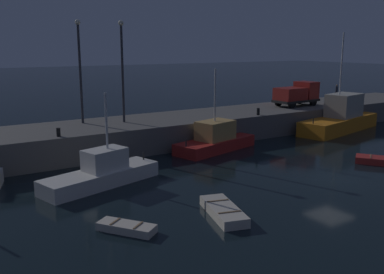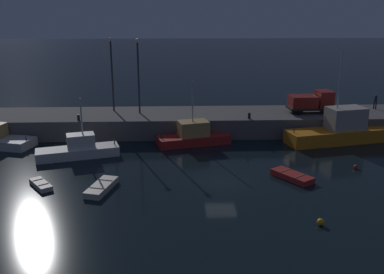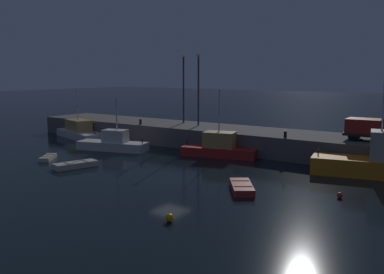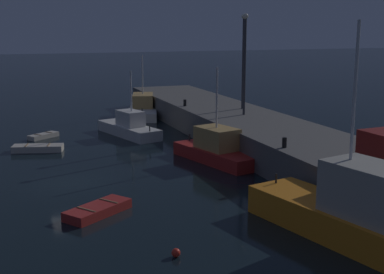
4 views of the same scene
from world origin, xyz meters
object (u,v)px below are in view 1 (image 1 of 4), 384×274
object	(u,v)px
lamp_post_west	(80,64)
fishing_boat_blue	(341,118)
bollard_west	(258,112)
bollard_central	(58,132)
rowboat_white_mid	(127,228)
dinghy_red_small	(382,161)
dockworker	(337,91)
fishing_trawler_red	(102,173)
fishing_boat_white	(215,140)
lamp_post_east	(122,64)
utility_truck	(297,94)
dinghy_orange_near	(223,211)

from	to	relation	value
lamp_post_west	fishing_boat_blue	bearing A→B (deg)	-14.06
bollard_west	bollard_central	bearing A→B (deg)	179.77
rowboat_white_mid	dinghy_red_small	xyz separation A→B (m)	(20.27, 0.90, 0.05)
dockworker	fishing_trawler_red	bearing A→B (deg)	-163.64
fishing_boat_white	lamp_post_west	distance (m)	12.39
fishing_boat_blue	lamp_post_east	size ratio (longest dim) A/B	1.39
dinghy_red_small	utility_truck	size ratio (longest dim) A/B	0.73
dinghy_red_small	fishing_boat_blue	bearing A→B (deg)	52.89
dinghy_orange_near	bollard_central	world-z (taller)	bollard_central
rowboat_white_mid	dinghy_red_small	world-z (taller)	dinghy_red_small
lamp_post_west	utility_truck	size ratio (longest dim) A/B	1.59
lamp_post_west	bollard_central	world-z (taller)	lamp_post_west
rowboat_white_mid	bollard_central	distance (m)	12.83
fishing_boat_white	lamp_post_west	bearing A→B (deg)	145.14
dinghy_orange_near	utility_truck	size ratio (longest dim) A/B	0.76
dinghy_orange_near	bollard_west	world-z (taller)	bollard_west
utility_truck	dinghy_orange_near	bearing A→B (deg)	-142.92
fishing_boat_blue	rowboat_white_mid	bearing A→B (deg)	-158.68
dinghy_red_small	bollard_central	world-z (taller)	bollard_central
bollard_central	fishing_trawler_red	bearing A→B (deg)	-79.38
fishing_boat_blue	bollard_west	distance (m)	9.51
fishing_trawler_red	utility_truck	world-z (taller)	fishing_trawler_red
bollard_west	fishing_trawler_red	bearing A→B (deg)	-162.26
rowboat_white_mid	lamp_post_west	xyz separation A→B (m)	(3.62, 16.91, 6.75)
fishing_boat_white	dockworker	bearing A→B (deg)	15.37
lamp_post_east	lamp_post_west	bearing A→B (deg)	156.38
dinghy_red_small	bollard_west	bearing A→B (deg)	98.54
fishing_boat_blue	dinghy_red_small	size ratio (longest dim) A/B	3.02
fishing_boat_white	bollard_central	xyz separation A→B (m)	(-12.02, 1.89, 1.57)
fishing_trawler_red	utility_truck	bearing A→B (deg)	18.08
fishing_boat_white	fishing_trawler_red	bearing A→B (deg)	-161.75
utility_truck	dockworker	world-z (taller)	utility_truck
lamp_post_east	dockworker	xyz separation A→B (m)	(27.26, 1.04, -3.76)
fishing_boat_blue	lamp_post_east	world-z (taller)	lamp_post_east
lamp_post_west	bollard_west	bearing A→B (deg)	-16.31
fishing_boat_blue	dinghy_orange_near	size ratio (longest dim) A/B	2.88
dockworker	bollard_west	distance (m)	15.94
fishing_boat_white	rowboat_white_mid	bearing A→B (deg)	-139.35
dinghy_red_small	bollard_west	xyz separation A→B (m)	(-1.75, 11.65, 2.23)
fishing_boat_blue	rowboat_white_mid	size ratio (longest dim) A/B	4.11
utility_truck	bollard_west	bearing A→B (deg)	-161.13
lamp_post_west	bollard_west	size ratio (longest dim) A/B	13.13
dinghy_red_small	lamp_post_east	size ratio (longest dim) A/B	0.46
lamp_post_west	bollard_west	xyz separation A→B (m)	(14.91, -4.36, -4.47)
rowboat_white_mid	bollard_west	distance (m)	22.49
fishing_boat_white	lamp_post_west	world-z (taller)	lamp_post_west
lamp_post_west	lamp_post_east	bearing A→B (deg)	-23.62
fishing_boat_blue	bollard_central	world-z (taller)	fishing_boat_blue
rowboat_white_mid	utility_truck	bearing A→B (deg)	30.17
fishing_boat_blue	fishing_trawler_red	bearing A→B (deg)	-171.89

